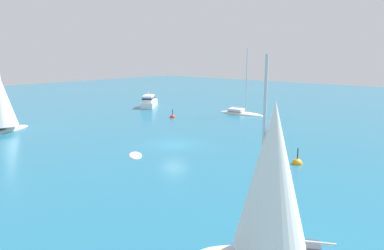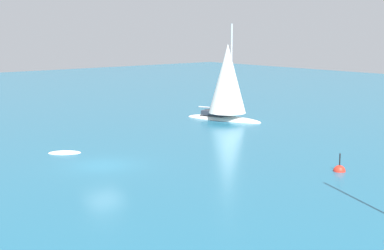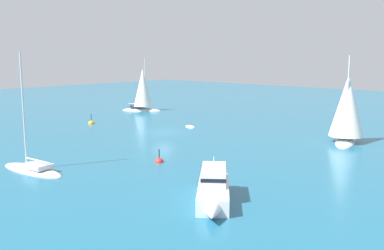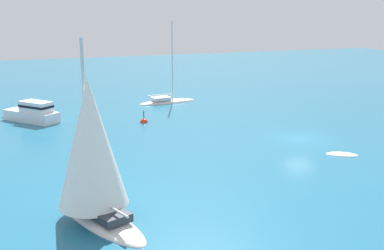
# 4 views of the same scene
# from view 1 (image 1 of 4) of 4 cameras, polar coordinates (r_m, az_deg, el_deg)

# --- Properties ---
(ground_plane) EXTENTS (160.00, 160.00, 0.00)m
(ground_plane) POSITION_cam_1_polar(r_m,az_deg,el_deg) (34.86, -2.95, -3.12)
(ground_plane) COLOR #1E607F
(powerboat) EXTENTS (5.64, 6.65, 2.71)m
(powerboat) POSITION_cam_1_polar(r_m,az_deg,el_deg) (59.76, -6.84, 3.71)
(powerboat) COLOR white
(powerboat) RESTS_ON ground
(sailboat) EXTENTS (7.25, 2.72, 9.82)m
(sailboat) POSITION_cam_1_polar(r_m,az_deg,el_deg) (52.89, 7.80, 1.92)
(sailboat) COLOR silver
(sailboat) RESTS_ON ground
(sailboat_1) EXTENTS (6.87, 4.94, 9.20)m
(sailboat_1) POSITION_cam_1_polar(r_m,az_deg,el_deg) (15.11, 12.86, -10.73)
(sailboat_1) COLOR silver
(sailboat_1) RESTS_ON ground
(skiff) EXTENTS (2.52, 2.25, 0.32)m
(skiff) POSITION_cam_1_polar(r_m,az_deg,el_deg) (31.45, -9.06, -4.86)
(skiff) COLOR silver
(skiff) RESTS_ON ground
(channel_buoy) EXTENTS (0.77, 0.77, 1.51)m
(channel_buoy) POSITION_cam_1_polar(r_m,az_deg,el_deg) (49.47, -3.13, 1.21)
(channel_buoy) COLOR red
(channel_buoy) RESTS_ON ground
(mooring_buoy) EXTENTS (0.85, 0.85, 1.73)m
(mooring_buoy) POSITION_cam_1_polar(r_m,az_deg,el_deg) (30.01, 16.47, -5.97)
(mooring_buoy) COLOR orange
(mooring_buoy) RESTS_ON ground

